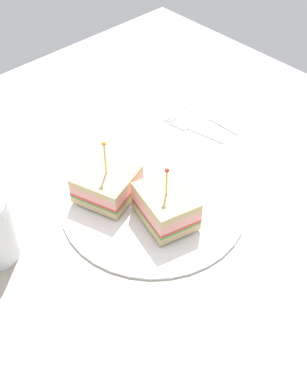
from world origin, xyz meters
The scene contains 6 objects.
ground_plane centered at (0.00, 0.00, -1.00)cm, with size 101.24×101.24×2.00cm, color #9E9384.
plate centered at (0.00, 0.00, 0.47)cm, with size 29.10×29.10×0.95cm, color white.
sandwich_half_front centered at (-3.90, 1.11, 3.54)cm, with size 10.51×8.97×10.09cm.
sandwich_half_back centered at (6.15, 4.17, 3.24)cm, with size 10.68×10.83×10.60cm.
fork centered at (10.29, -18.42, 0.17)cm, with size 12.71×3.63×0.35cm.
knife centered at (10.32, -23.57, 0.18)cm, with size 13.51×1.65×0.35cm.
Camera 1 is at (-41.39, 38.83, 58.35)cm, focal length 48.04 mm.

